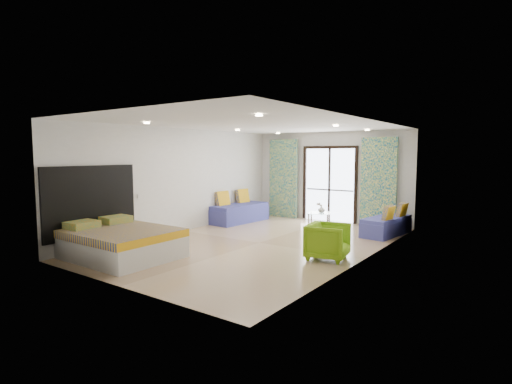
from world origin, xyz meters
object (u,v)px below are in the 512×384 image
Objects in this scene: daybed_right at (387,225)px; coffee_table at (319,214)px; armchair at (328,240)px; bed at (121,243)px; daybed_left at (239,212)px.

daybed_right reaches higher than coffee_table.
daybed_right is at bearing -14.19° from armchair.
armchair is at bearing -60.84° from coffee_table.
bed is 1.20× the size of daybed_right.
daybed_right is (4.23, 0.64, -0.04)m from daybed_left.
armchair is at bearing 33.65° from bed.
bed is 5.58m from coffee_table.
daybed_right is 3.00m from armchair.
coffee_table is at bearing 18.97° from armchair.
bed is 1.04× the size of daybed_left.
daybed_right reaches higher than bed.
bed is at bearing -78.61° from daybed_left.
bed reaches higher than coffee_table.
daybed_left is 1.15× the size of daybed_right.
armchair is (3.38, 2.25, 0.09)m from bed.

